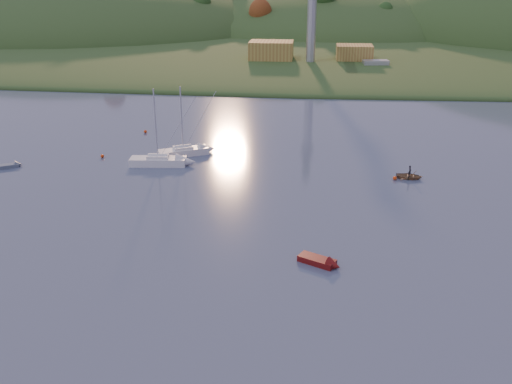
# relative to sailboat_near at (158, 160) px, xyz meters

# --- Properties ---
(far_shore) EXTENTS (620.00, 220.00, 1.50)m
(far_shore) POSITION_rel_sailboat_near_xyz_m (17.70, 182.61, -0.69)
(far_shore) COLOR #30481C
(far_shore) RESTS_ON ground
(shore_slope) EXTENTS (640.00, 150.00, 7.00)m
(shore_slope) POSITION_rel_sailboat_near_xyz_m (17.70, 117.61, -0.69)
(shore_slope) COLOR #30481C
(shore_slope) RESTS_ON ground
(hill_left) EXTENTS (170.00, 140.00, 44.00)m
(hill_left) POSITION_rel_sailboat_near_xyz_m (-72.30, 152.61, -0.69)
(hill_left) COLOR #30481C
(hill_left) RESTS_ON ground
(hill_center) EXTENTS (140.00, 120.00, 36.00)m
(hill_center) POSITION_rel_sailboat_near_xyz_m (27.70, 162.61, -0.69)
(hill_center) COLOR #30481C
(hill_center) RESTS_ON ground
(hillside_trees) EXTENTS (280.00, 50.00, 32.00)m
(hillside_trees) POSITION_rel_sailboat_near_xyz_m (17.70, 137.61, -0.69)
(hillside_trees) COLOR #1B4C1B
(hillside_trees) RESTS_ON ground
(wharf) EXTENTS (42.00, 16.00, 2.40)m
(wharf) POSITION_rel_sailboat_near_xyz_m (22.70, 74.61, 0.51)
(wharf) COLOR slate
(wharf) RESTS_ON ground
(shed_west) EXTENTS (11.00, 8.00, 4.80)m
(shed_west) POSITION_rel_sailboat_near_xyz_m (9.70, 75.61, 4.11)
(shed_west) COLOR olive
(shed_west) RESTS_ON wharf
(shed_east) EXTENTS (9.00, 7.00, 4.00)m
(shed_east) POSITION_rel_sailboat_near_xyz_m (30.70, 76.61, 3.71)
(shed_east) COLOR olive
(shed_east) RESTS_ON wharf
(dock_crane) EXTENTS (3.20, 28.00, 20.30)m
(dock_crane) POSITION_rel_sailboat_near_xyz_m (19.70, 71.00, 16.48)
(dock_crane) COLOR #B7B7BC
(dock_crane) RESTS_ON wharf
(sailboat_near) EXTENTS (7.72, 2.89, 10.48)m
(sailboat_near) POSITION_rel_sailboat_near_xyz_m (0.00, 0.00, 0.00)
(sailboat_near) COLOR white
(sailboat_near) RESTS_ON ground
(sailboat_far) EXTENTS (7.31, 5.21, 9.89)m
(sailboat_far) POSITION_rel_sailboat_near_xyz_m (2.48, 4.53, -0.03)
(sailboat_far) COLOR white
(sailboat_far) RESTS_ON ground
(canoe) EXTENTS (3.54, 2.71, 0.68)m
(canoe) POSITION_rel_sailboat_near_xyz_m (33.29, -1.91, -0.35)
(canoe) COLOR olive
(canoe) RESTS_ON ground
(paddler) EXTENTS (0.42, 0.58, 1.50)m
(paddler) POSITION_rel_sailboat_near_xyz_m (33.29, -1.91, 0.06)
(paddler) COLOR black
(paddler) RESTS_ON ground
(red_tender) EXTENTS (4.22, 3.10, 1.38)m
(red_tender) POSITION_rel_sailboat_near_xyz_m (22.26, -25.68, -0.41)
(red_tender) COLOR #5F0E0D
(red_tender) RESTS_ON ground
(grey_dinghy) EXTENTS (3.20, 2.52, 1.14)m
(grey_dinghy) POSITION_rel_sailboat_near_xyz_m (-19.30, -2.69, -0.46)
(grey_dinghy) COLOR slate
(grey_dinghy) RESTS_ON ground
(work_vessel) EXTENTS (14.75, 6.90, 3.65)m
(work_vessel) POSITION_rel_sailboat_near_xyz_m (35.57, 70.61, 0.61)
(work_vessel) COLOR #505869
(work_vessel) RESTS_ON ground
(buoy_1) EXTENTS (0.50, 0.50, 0.50)m
(buoy_1) POSITION_rel_sailboat_near_xyz_m (31.39, -2.58, -0.44)
(buoy_1) COLOR #E23E0B
(buoy_1) RESTS_ON ground
(buoy_2) EXTENTS (0.50, 0.50, 0.50)m
(buoy_2) POSITION_rel_sailboat_near_xyz_m (-8.70, 2.31, -0.44)
(buoy_2) COLOR #E23E0B
(buoy_2) RESTS_ON ground
(buoy_3) EXTENTS (0.50, 0.50, 0.50)m
(buoy_3) POSITION_rel_sailboat_near_xyz_m (-6.16, 15.24, -0.44)
(buoy_3) COLOR #E23E0B
(buoy_3) RESTS_ON ground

